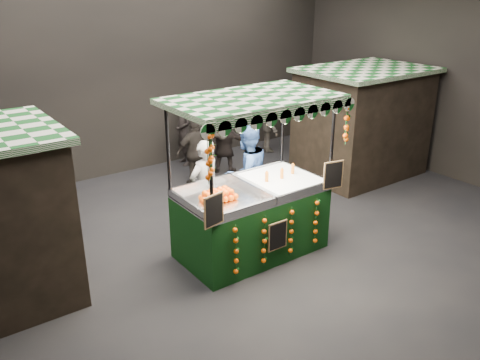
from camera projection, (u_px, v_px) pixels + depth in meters
ground at (253, 247)px, 9.02m from camera, size 12.00×12.00×0.00m
market_hall at (256, 56)px, 7.77m from camera, size 12.10×10.10×5.05m
neighbour_stall_right at (362, 122)px, 12.06m from camera, size 3.00×2.20×2.60m
juice_stall at (254, 208)px, 8.55m from camera, size 2.87×1.69×2.78m
vendor_grey at (204, 188)px, 9.20m from camera, size 0.75×0.56×1.85m
vendor_blue at (246, 174)px, 9.62m from camera, size 1.03×0.82×2.02m
shopper_0 at (55, 175)px, 10.05m from camera, size 0.65×0.45×1.69m
shopper_1 at (207, 141)px, 11.79m from camera, size 1.12×1.00×1.91m
shopper_2 at (196, 152)px, 11.46m from camera, size 1.00×0.51×1.63m
shopper_3 at (270, 121)px, 13.81m from camera, size 1.04×1.31×1.77m
shopper_5 at (224, 142)px, 12.34m from camera, size 1.39×1.26×1.54m
shopper_6 at (184, 131)px, 12.83m from camera, size 0.51×0.69×1.76m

